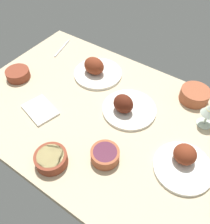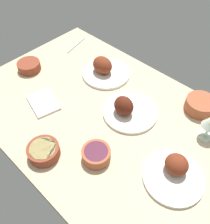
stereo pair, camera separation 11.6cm
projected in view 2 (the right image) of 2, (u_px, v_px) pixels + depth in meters
dining_table at (105, 117)px, 118.71cm from camera, size 140.00×90.00×4.00cm
plate_center_main at (175, 172)px, 94.20cm from camera, size 24.03×24.03×9.79cm
plate_near_viewer at (127, 110)px, 115.41cm from camera, size 26.42×26.42×11.06cm
plate_far_side at (104, 69)px, 134.70cm from camera, size 26.88×26.88×10.85cm
bowl_pasta at (44, 151)px, 100.55cm from camera, size 13.46×13.46×5.09cm
bowl_cream at (29, 66)px, 137.80cm from camera, size 12.84×12.84×4.90cm
bowl_onions at (96, 154)px, 99.44cm from camera, size 12.02×12.02×5.23cm
bowl_potatoes at (200, 105)px, 116.93cm from camera, size 14.53×14.53×6.28cm
folded_napkin at (43, 103)px, 121.60cm from camera, size 19.22×15.90×1.20cm
fork_loose at (76, 45)px, 155.35cm from camera, size 5.31×18.59×0.80cm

